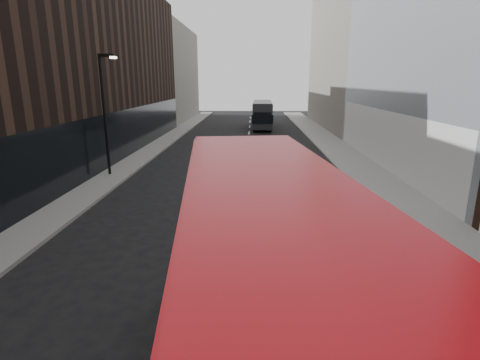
# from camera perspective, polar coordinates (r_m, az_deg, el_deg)

# --- Properties ---
(sidewalk_right) EXTENTS (3.00, 80.00, 0.15)m
(sidewalk_right) POSITION_cam_1_polar(r_m,az_deg,el_deg) (30.29, 15.47, 3.72)
(sidewalk_right) COLOR slate
(sidewalk_right) RESTS_ON ground
(sidewalk_left) EXTENTS (2.00, 80.00, 0.15)m
(sidewalk_left) POSITION_cam_1_polar(r_m,az_deg,el_deg) (30.64, -14.07, 3.93)
(sidewalk_left) COLOR slate
(sidewalk_left) RESTS_ON ground
(building_modern_block) EXTENTS (5.03, 22.00, 20.00)m
(building_modern_block) POSITION_cam_1_polar(r_m,az_deg,el_deg) (27.58, 27.73, 22.14)
(building_modern_block) COLOR #A4A9AE
(building_modern_block) RESTS_ON ground
(building_victorian) EXTENTS (6.50, 24.00, 21.00)m
(building_victorian) POSITION_cam_1_polar(r_m,az_deg,el_deg) (49.32, 15.67, 19.01)
(building_victorian) COLOR slate
(building_victorian) RESTS_ON ground
(building_left_mid) EXTENTS (5.00, 24.00, 14.00)m
(building_left_mid) POSITION_cam_1_polar(r_m,az_deg,el_deg) (35.99, -18.14, 16.31)
(building_left_mid) COLOR black
(building_left_mid) RESTS_ON ground
(building_left_far) EXTENTS (5.00, 20.00, 13.00)m
(building_left_far) POSITION_cam_1_polar(r_m,az_deg,el_deg) (57.19, -10.44, 15.48)
(building_left_far) COLOR slate
(building_left_far) RESTS_ON ground
(street_lamp) EXTENTS (1.06, 0.22, 7.00)m
(street_lamp) POSITION_cam_1_polar(r_m,az_deg,el_deg) (23.62, -19.87, 10.43)
(street_lamp) COLOR black
(street_lamp) RESTS_ON sidewalk_left
(red_bus) EXTENTS (3.81, 10.89, 4.32)m
(red_bus) POSITION_cam_1_polar(r_m,az_deg,el_deg) (5.37, 5.83, -22.47)
(red_bus) COLOR #B50B13
(red_bus) RESTS_ON ground
(grey_bus) EXTENTS (2.54, 10.05, 3.23)m
(grey_bus) POSITION_cam_1_polar(r_m,az_deg,el_deg) (46.59, 3.41, 10.01)
(grey_bus) COLOR black
(grey_bus) RESTS_ON ground
(car_a) EXTENTS (1.54, 3.64, 1.23)m
(car_a) POSITION_cam_1_polar(r_m,az_deg,el_deg) (17.89, 2.82, -1.50)
(car_a) COLOR black
(car_a) RESTS_ON ground
(car_b) EXTENTS (1.72, 3.97, 1.27)m
(car_b) POSITION_cam_1_polar(r_m,az_deg,el_deg) (26.86, 7.51, 3.97)
(car_b) COLOR gray
(car_b) RESTS_ON ground
(car_c) EXTENTS (2.08, 4.43, 1.25)m
(car_c) POSITION_cam_1_polar(r_m,az_deg,el_deg) (28.62, 7.33, 4.63)
(car_c) COLOR black
(car_c) RESTS_ON ground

